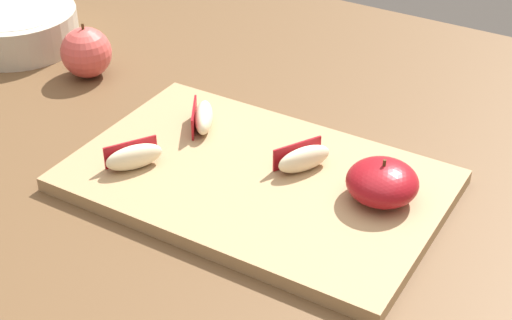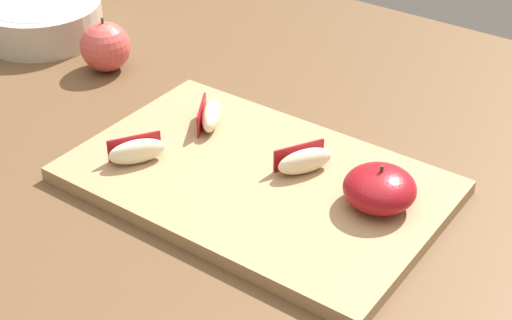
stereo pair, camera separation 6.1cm
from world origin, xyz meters
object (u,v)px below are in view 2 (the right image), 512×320
(apple_wedge_middle, at_px, (210,115))
(apple_wedge_left, at_px, (304,161))
(cutting_board, at_px, (256,181))
(apple_half_skin_up, at_px, (380,188))
(ceramic_fruit_bowl, at_px, (42,19))
(apple_wedge_back, at_px, (137,151))
(whole_apple_pink_lady, at_px, (105,47))

(apple_wedge_middle, relative_size, apple_wedge_left, 1.00)
(cutting_board, relative_size, apple_wedge_left, 6.08)
(apple_half_skin_up, bearing_deg, apple_wedge_left, 176.06)
(apple_half_skin_up, bearing_deg, cutting_board, -167.73)
(cutting_board, relative_size, ceramic_fruit_bowl, 2.25)
(cutting_board, distance_m, apple_half_skin_up, 0.15)
(apple_half_skin_up, bearing_deg, apple_wedge_middle, 174.40)
(cutting_board, height_order, apple_wedge_left, apple_wedge_left)
(apple_wedge_back, height_order, whole_apple_pink_lady, whole_apple_pink_lady)
(apple_wedge_left, bearing_deg, apple_wedge_back, -150.39)
(apple_wedge_middle, height_order, apple_wedge_back, same)
(apple_half_skin_up, height_order, apple_wedge_left, apple_half_skin_up)
(apple_wedge_back, xyz_separation_m, ceramic_fruit_bowl, (-0.38, 0.19, -0.00))
(ceramic_fruit_bowl, bearing_deg, whole_apple_pink_lady, -7.91)
(whole_apple_pink_lady, bearing_deg, apple_wedge_left, -11.11)
(apple_half_skin_up, bearing_deg, whole_apple_pink_lady, 170.32)
(apple_wedge_middle, bearing_deg, cutting_board, -26.70)
(apple_half_skin_up, bearing_deg, ceramic_fruit_bowl, 170.75)
(apple_wedge_back, bearing_deg, whole_apple_pink_lady, 142.00)
(cutting_board, xyz_separation_m, apple_wedge_left, (0.04, 0.04, 0.02))
(ceramic_fruit_bowl, bearing_deg, apple_wedge_middle, -11.48)
(apple_wedge_middle, relative_size, apple_wedge_back, 1.01)
(whole_apple_pink_lady, bearing_deg, apple_wedge_back, -38.00)
(apple_wedge_left, bearing_deg, apple_wedge_middle, 173.32)
(cutting_board, bearing_deg, apple_wedge_middle, 153.30)
(apple_wedge_middle, bearing_deg, whole_apple_pink_lady, 166.17)
(cutting_board, xyz_separation_m, apple_wedge_back, (-0.13, -0.06, 0.02))
(apple_wedge_left, bearing_deg, cutting_board, -137.80)
(cutting_board, height_order, apple_wedge_back, apple_wedge_back)
(cutting_board, height_order, apple_half_skin_up, apple_half_skin_up)
(whole_apple_pink_lady, bearing_deg, apple_wedge_middle, -13.83)
(apple_wedge_left, height_order, whole_apple_pink_lady, whole_apple_pink_lady)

